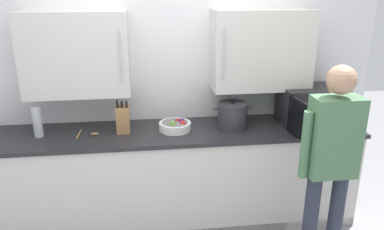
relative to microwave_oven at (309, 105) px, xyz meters
name	(u,v)px	position (x,y,z in m)	size (l,w,h in m)	color
back_wall_tiled	(170,59)	(-1.22, 0.28, 0.40)	(3.82, 0.44, 2.88)	white
counter_unit	(175,177)	(-1.22, -0.03, -0.62)	(3.26, 0.64, 0.91)	beige
microwave_oven	(309,105)	(0.00, 0.00, 0.00)	(0.56, 0.76, 0.33)	black
stock_pot	(233,115)	(-0.70, -0.03, -0.05)	(0.36, 0.26, 0.26)	#2D2D33
fruit_bowl	(175,126)	(-1.21, -0.03, -0.12)	(0.27, 0.27, 0.10)	white
knife_block	(123,119)	(-1.65, -0.01, -0.05)	(0.11, 0.15, 0.29)	#A37547
thermos_flask	(37,122)	(-2.34, -0.03, -0.04)	(0.08, 0.08, 0.26)	#B7BABF
wooden_spoon	(87,134)	(-1.95, -0.05, -0.16)	(0.17, 0.20, 0.02)	#A37547
person_figure	(331,155)	(-0.16, -0.77, -0.12)	(0.45, 0.58, 1.60)	#282D3D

